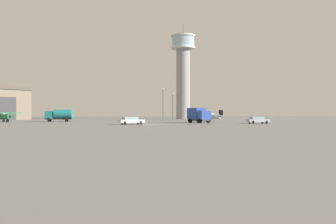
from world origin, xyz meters
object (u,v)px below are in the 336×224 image
Objects in this scene: car_white at (131,120)px; car_silver at (258,120)px; truck_box_blue at (198,115)px; airplane_green at (0,116)px; truck_fuel_tanker_teal at (59,115)px; light_post_east at (163,101)px; light_post_west at (173,104)px; control_tower at (183,69)px; airplane_silver at (209,116)px.

car_white is 1.07× the size of car_silver.
airplane_green is at bearing -127.15° from truck_box_blue.
car_white is (19.02, -23.92, -0.91)m from truck_fuel_tanker_teal.
light_post_west is at bearing 57.60° from light_post_east.
light_post_west is at bearing -116.65° from control_tower.
control_tower is 3.86× the size of light_post_west.
car_silver is (10.88, -6.41, -0.99)m from truck_box_blue.
light_post_west reaches higher than airplane_silver.
airplane_silver is 1.46× the size of truck_fuel_tanker_teal.
control_tower is 3.22× the size of airplane_green.
truck_box_blue reaches higher than airplane_silver.
truck_fuel_tanker_teal is 1.40× the size of car_silver.
airplane_green is 13.26m from truck_fuel_tanker_teal.
light_post_west is at bearing 94.49° from car_silver.
airplane_silver is at bearing -60.55° from light_post_east.
control_tower is at bearing 88.56° from car_silver.
car_white is at bearing -77.96° from truck_box_blue.
light_post_east reaches higher than car_silver.
airplane_green is at bearing -142.59° from light_post_east.
truck_fuel_tanker_teal is (-37.01, -3.84, 0.32)m from airplane_silver.
light_post_east reaches higher than light_post_west.
truck_box_blue is 1.35× the size of car_silver.
control_tower is 6.70× the size of car_white.
car_silver is at bearing 129.12° from airplane_silver.
car_silver is 0.54× the size of light_post_west.
truck_fuel_tanker_teal is 0.75× the size of light_post_west.
truck_fuel_tanker_teal is 47.52m from car_silver.
car_silver is at bearing -13.25° from car_white.
car_white is (-17.99, -27.76, -0.59)m from airplane_silver.
truck_fuel_tanker_teal is 1.31× the size of car_white.
airplane_green reaches higher than car_silver.
light_post_east reaches higher than airplane_silver.
control_tower is 5.12× the size of truck_fuel_tanker_teal.
truck_box_blue is at bearing -85.19° from light_post_west.
light_post_west is (41.14, 34.10, 3.57)m from airplane_green.
truck_fuel_tanker_teal is 35.37m from light_post_east.
airplane_silver is 26.88m from light_post_west.
light_post_west is (-8.17, 25.33, 3.74)m from airplane_silver.
truck_fuel_tanker_teal is at bearing -131.55° from control_tower.
car_white is 24.65m from car_silver.
car_silver is (6.28, -23.42, -0.59)m from airplane_silver.
control_tower reaches higher than light_post_east.
control_tower is 18.55m from light_post_east.
airplane_silver is 33.08m from car_white.
control_tower reaches higher than car_silver.
light_post_west is at bearing 69.89° from airplane_green.
light_post_west reaches higher than airplane_green.
control_tower reaches higher than light_post_west.
light_post_east is (-3.25, -5.12, 0.73)m from light_post_west.
truck_fuel_tanker_teal is at bearing 52.09° from airplane_green.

